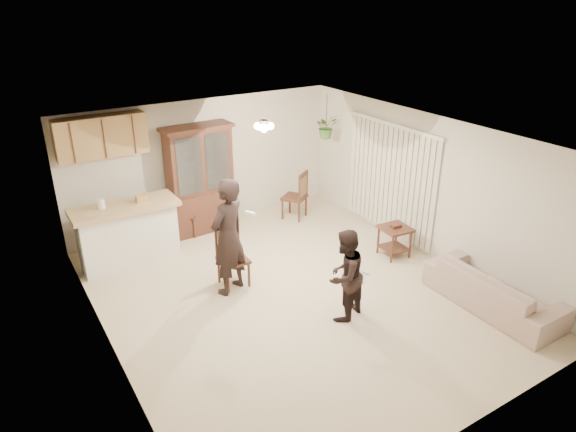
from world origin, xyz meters
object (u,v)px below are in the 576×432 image
adult (228,239)px  side_table (394,241)px  chair_hutch_left (188,221)px  chair_bar (234,269)px  child (345,276)px  chair_hutch_right (294,205)px  sofa (494,286)px  china_hutch (200,180)px

adult → side_table: adult is taller
chair_hutch_left → chair_bar: bearing=-52.2°
adult → child: adult is taller
chair_hutch_left → chair_hutch_right: (2.16, -0.44, 0.02)m
adult → chair_bar: size_ratio=1.81×
chair_hutch_right → chair_hutch_left: bearing=-45.1°
sofa → adult: (-3.10, 2.50, 0.53)m
child → chair_bar: child is taller
adult → child: (1.06, -1.51, -0.22)m
sofa → chair_hutch_right: bearing=10.0°
china_hutch → chair_bar: 2.34m
china_hutch → chair_hutch_right: china_hutch is taller
side_table → chair_bar: 2.93m
chair_bar → china_hutch: bearing=80.7°
child → china_hutch: size_ratio=0.65×
chair_bar → side_table: bearing=-10.9°
sofa → chair_hutch_left: 5.58m
side_table → chair_bar: chair_bar is taller
sofa → child: bearing=64.8°
child → chair_hutch_right: child is taller
adult → side_table: (2.98, -0.50, -0.61)m
adult → chair_hutch_left: size_ratio=1.90×
sofa → side_table: bearing=4.0°
china_hutch → chair_hutch_right: size_ratio=2.06×
chair_bar → chair_hutch_right: 2.82m
side_table → child: bearing=-152.2°
chair_bar → chair_hutch_right: chair_hutch_right is taller
child → china_hutch: 3.88m
chair_hutch_left → china_hutch: bearing=45.7°
sofa → side_table: sofa is taller
adult → side_table: bearing=145.8°
adult → chair_hutch_right: (2.37, 1.84, -0.61)m
china_hutch → chair_bar: bearing=-102.8°
adult → chair_hutch_left: adult is taller
china_hutch → child: bearing=-84.2°
china_hutch → side_table: size_ratio=3.42×
adult → chair_bar: adult is taller
sofa → china_hutch: size_ratio=0.90×
sofa → side_table: size_ratio=3.06×
chair_bar → chair_hutch_left: 2.15m
chair_hutch_left → adult: bearing=-55.1°
child → chair_hutch_left: child is taller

